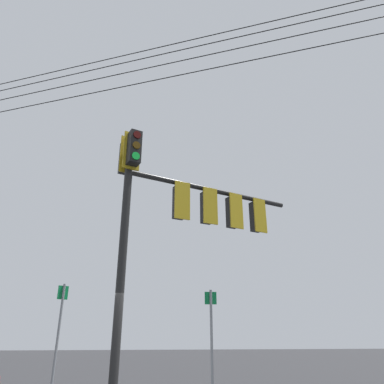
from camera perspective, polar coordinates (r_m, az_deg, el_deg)
The scene contains 4 objects.
signal_mast_assembly at distance 9.34m, azimuth -2.11°, elevation -2.62°, with size 2.67×5.06×6.55m.
route_sign_primary at distance 9.96m, azimuth 3.17°, elevation -22.01°, with size 0.10×0.32×2.76m.
route_sign_secondary at distance 11.01m, azimuth -20.81°, elevation -20.07°, with size 0.21×0.25×2.97m.
overhead_wire_span at distance 11.47m, azimuth -15.47°, elevation 17.72°, with size 11.15×27.68×1.23m.
Camera 1 is at (-7.88, -0.10, 1.72)m, focal length 32.88 mm.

